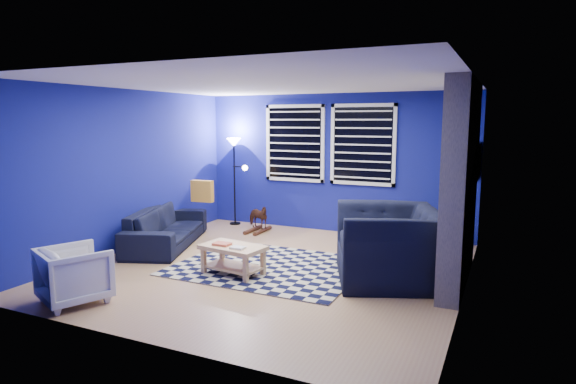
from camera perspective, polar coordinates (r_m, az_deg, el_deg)
The scene contains 18 objects.
floor at distance 6.72m, azimuth -1.97°, elevation -9.00°, with size 5.00×5.00×0.00m, color tan.
ceiling at distance 6.43m, azimuth -2.09°, elevation 12.76°, with size 5.00×5.00×0.00m, color white.
wall_back at distance 8.75m, azimuth 5.39°, elevation 3.40°, with size 5.00×5.00×0.00m, color navy.
wall_left at distance 7.90m, azimuth -18.44°, elevation 2.46°, with size 5.00×5.00×0.00m, color navy.
wall_right at distance 5.79m, azimuth 20.65°, elevation 0.30°, with size 5.00×5.00×0.00m, color navy.
fireplace at distance 6.30m, azimuth 19.69°, elevation 0.48°, with size 0.65×2.00×2.50m.
window_left at distance 8.97m, azimuth 0.80°, elevation 5.80°, with size 1.17×0.06×1.42m.
window_right at distance 8.52m, azimuth 8.84°, elevation 5.56°, with size 1.17×0.06×1.42m.
tv at distance 7.76m, azimuth 21.44°, elevation 3.32°, with size 0.07×1.00×0.58m.
rug at distance 6.77m, azimuth -2.25°, elevation -8.80°, with size 2.50×2.00×0.02m, color black.
sofa at distance 8.07m, azimuth -14.19°, elevation -4.05°, with size 0.81×2.08×0.61m, color black.
armchair_big at distance 6.26m, azimuth 11.86°, elevation -6.12°, with size 1.24×1.42×0.92m, color black.
armchair_bent at distance 5.94m, azimuth -23.99°, elevation -8.94°, with size 0.68×0.70×0.63m, color gray.
rocking_horse at distance 8.77m, azimuth -3.64°, elevation -2.91°, with size 0.52×0.24×0.44m, color #4A2917.
coffee_table at distance 6.40m, azimuth -6.56°, elevation -7.25°, with size 0.89×0.59×0.42m.
cabinet at distance 8.14m, azimuth 16.49°, elevation -4.38°, with size 0.68×0.56×0.58m.
floor_lamp at distance 9.33m, azimuth -6.33°, elevation 4.48°, with size 0.46×0.28×1.68m.
throw_pillow at distance 8.53m, azimuth -10.13°, elevation 0.10°, with size 0.40×0.12×0.38m, color #C78A2E.
Camera 1 is at (2.90, -5.72, 2.02)m, focal length 30.00 mm.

